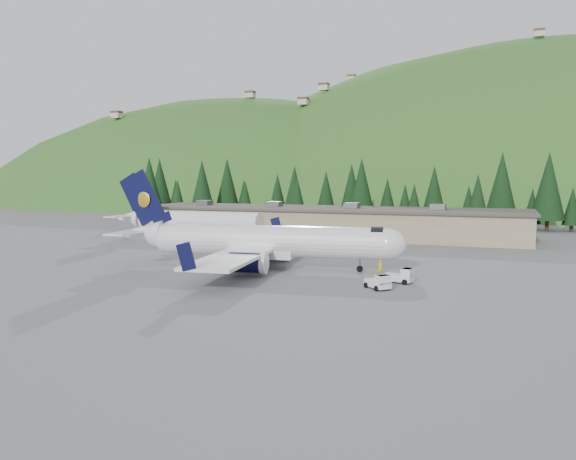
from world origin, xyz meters
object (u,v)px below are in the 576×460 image
Objects in this scene: second_airliner at (184,221)px; ramp_worker at (380,267)px; baggage_tug_a at (401,276)px; baggage_tug_b at (379,283)px; airliner at (261,242)px; terminal_building at (325,221)px.

second_airliner reaches higher than ramp_worker.
baggage_tug_a is 4.99m from ramp_worker.
second_airliner is 49.37m from baggage_tug_b.
baggage_tug_b is at bearing -33.30° from airliner.
baggage_tug_a is (40.80, -25.62, -2.63)m from second_airliner.
baggage_tug_a is 1.93× the size of ramp_worker.
baggage_tug_b is at bearing -66.81° from terminal_building.
second_airliner reaches higher than baggage_tug_a.
terminal_building is at bearing -98.41° from ramp_worker.
airliner reaches higher than second_airliner.
airliner is 0.49× the size of terminal_building.
baggage_tug_a reaches higher than baggage_tug_b.
baggage_tug_a is 4.19m from baggage_tug_b.
baggage_tug_b is 8.16m from ramp_worker.
second_airliner is at bearing 129.50° from airliner.
terminal_building reaches higher than baggage_tug_b.
airliner is at bearing 178.09° from baggage_tug_a.
second_airliner is 17.13× the size of ramp_worker.
ramp_worker is at bearing -64.43° from terminal_building.
second_airliner is 25.55m from terminal_building.
baggage_tug_a is at bearing 91.69° from ramp_worker.
airliner reaches higher than ramp_worker.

